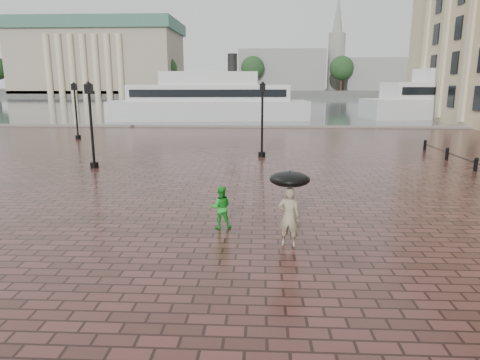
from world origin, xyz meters
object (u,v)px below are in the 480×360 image
object	(u,v)px
ferry_far	(465,98)
adult_pedestrian	(289,217)
street_lamps	(138,117)
child_pedestrian	(221,207)
ferry_near	(209,100)

from	to	relation	value
ferry_far	adult_pedestrian	bearing A→B (deg)	-127.15
street_lamps	ferry_far	xyz separation A→B (m)	(34.24, 29.85, 0.23)
ferry_far	child_pedestrian	bearing A→B (deg)	-129.80
street_lamps	adult_pedestrian	world-z (taller)	street_lamps
street_lamps	ferry_near	xyz separation A→B (m)	(1.53, 25.80, 0.06)
ferry_near	ferry_far	size ratio (longest dim) A/B	0.93
street_lamps	adult_pedestrian	distance (m)	18.46
child_pedestrian	ferry_near	size ratio (longest dim) A/B	0.05
child_pedestrian	street_lamps	bearing A→B (deg)	-71.64
adult_pedestrian	ferry_far	size ratio (longest dim) A/B	0.06
street_lamps	ferry_near	size ratio (longest dim) A/B	0.63
adult_pedestrian	ferry_far	world-z (taller)	ferry_far
ferry_near	child_pedestrian	bearing A→B (deg)	-88.00
child_pedestrian	ferry_far	world-z (taller)	ferry_far
adult_pedestrian	ferry_near	size ratio (longest dim) A/B	0.07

